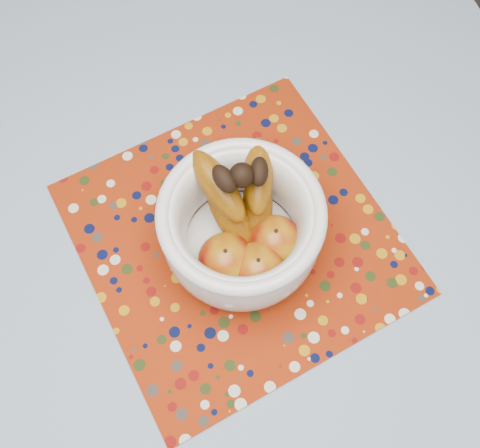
{
  "coord_description": "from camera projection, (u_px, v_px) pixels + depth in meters",
  "views": [
    {
      "loc": [
        0.02,
        -0.24,
        1.52
      ],
      "look_at": [
        0.11,
        0.04,
        0.84
      ],
      "focal_mm": 42.0,
      "sensor_mm": 36.0,
      "label": 1
    }
  ],
  "objects": [
    {
      "name": "tablecloth",
      "position": [
        172.0,
        294.0,
        0.79
      ],
      "size": [
        1.32,
        1.32,
        0.01
      ],
      "primitive_type": "cube",
      "color": "#668CAA",
      "rests_on": "table"
    },
    {
      "name": "table",
      "position": [
        178.0,
        309.0,
        0.87
      ],
      "size": [
        1.2,
        1.2,
        0.75
      ],
      "color": "brown",
      "rests_on": "ground"
    },
    {
      "name": "placemat",
      "position": [
        236.0,
        238.0,
        0.82
      ],
      "size": [
        0.49,
        0.49,
        0.0
      ],
      "primitive_type": "cube",
      "rotation": [
        0.0,
        0.0,
        0.17
      ],
      "color": "maroon",
      "rests_on": "tablecloth"
    },
    {
      "name": "fruit_bowl",
      "position": [
        244.0,
        222.0,
        0.74
      ],
      "size": [
        0.22,
        0.22,
        0.18
      ],
      "color": "white",
      "rests_on": "placemat"
    }
  ]
}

